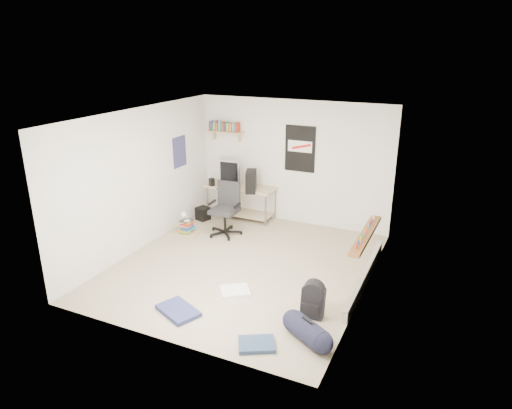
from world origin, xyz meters
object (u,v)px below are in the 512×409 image
at_px(desk, 241,201).
at_px(book_stack, 187,226).
at_px(office_chair, 225,211).
at_px(backpack, 313,302).
at_px(duffel_bag, 307,331).

height_order(desk, book_stack, desk).
xyz_separation_m(office_chair, backpack, (2.42, -1.97, -0.29)).
distance_m(backpack, duffel_bag, 0.59).
height_order(desk, office_chair, office_chair).
bearing_deg(backpack, desk, 125.57).
xyz_separation_m(duffel_bag, book_stack, (-3.24, 2.28, 0.01)).
bearing_deg(desk, office_chair, -70.27).
relative_size(office_chair, backpack, 2.49).
relative_size(backpack, book_stack, 0.93).
height_order(office_chair, book_stack, office_chair).
bearing_deg(office_chair, desk, 92.84).
bearing_deg(book_stack, desk, 64.89).
relative_size(duffel_bag, book_stack, 1.27).
xyz_separation_m(backpack, book_stack, (-3.12, 1.70, -0.05)).
bearing_deg(office_chair, book_stack, -164.13).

